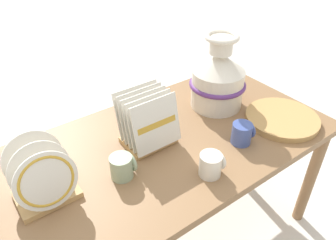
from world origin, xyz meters
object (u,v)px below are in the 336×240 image
object	(u,v)px
dish_rack_round_plates	(44,181)
mug_sage_glaze	(123,166)
dish_rack_square_plates	(148,124)
mug_cream_glaze	(211,164)
wicker_charger_stack	(282,119)
mug_cobalt_glaze	(242,133)
ceramic_vase	(218,78)

from	to	relation	value
dish_rack_round_plates	mug_sage_glaze	size ratio (longest dim) A/B	2.46
dish_rack_square_plates	mug_cream_glaze	world-z (taller)	dish_rack_square_plates
dish_rack_square_plates	mug_cream_glaze	size ratio (longest dim) A/B	2.51
dish_rack_round_plates	mug_cream_glaze	xyz separation A→B (m)	(0.53, -0.24, -0.04)
wicker_charger_stack	mug_cobalt_glaze	xyz separation A→B (m)	(-0.26, 0.00, 0.03)
ceramic_vase	wicker_charger_stack	distance (m)	0.35
dish_rack_round_plates	dish_rack_square_plates	size ratio (longest dim) A/B	0.98
wicker_charger_stack	mug_cream_glaze	bearing A→B (deg)	-173.13
dish_rack_square_plates	wicker_charger_stack	xyz separation A→B (m)	(0.58, -0.24, -0.08)
mug_cobalt_glaze	mug_sage_glaze	distance (m)	0.52
dish_rack_square_plates	mug_cream_glaze	bearing A→B (deg)	-74.16
ceramic_vase	mug_cream_glaze	world-z (taller)	ceramic_vase
dish_rack_round_plates	wicker_charger_stack	distance (m)	1.05
dish_rack_square_plates	wicker_charger_stack	world-z (taller)	dish_rack_square_plates
ceramic_vase	dish_rack_square_plates	size ratio (longest dim) A/B	1.56
ceramic_vase	mug_cream_glaze	bearing A→B (deg)	-135.22
dish_rack_round_plates	mug_sage_glaze	world-z (taller)	dish_rack_round_plates
mug_cobalt_glaze	mug_sage_glaze	world-z (taller)	same
ceramic_vase	dish_rack_square_plates	world-z (taller)	ceramic_vase
ceramic_vase	dish_rack_round_plates	world-z (taller)	ceramic_vase
dish_rack_round_plates	wicker_charger_stack	size ratio (longest dim) A/B	0.68
ceramic_vase	mug_cream_glaze	distance (m)	0.50
dish_rack_square_plates	wicker_charger_stack	size ratio (longest dim) A/B	0.69
dish_rack_round_plates	wicker_charger_stack	world-z (taller)	dish_rack_round_plates
dish_rack_round_plates	ceramic_vase	bearing A→B (deg)	6.68
ceramic_vase	wicker_charger_stack	size ratio (longest dim) A/B	1.08
ceramic_vase	dish_rack_square_plates	distance (m)	0.44
ceramic_vase	mug_sage_glaze	distance (m)	0.65
mug_cream_glaze	mug_sage_glaze	bearing A→B (deg)	145.73
mug_cream_glaze	mug_sage_glaze	distance (m)	0.33
mug_cream_glaze	wicker_charger_stack	bearing A→B (deg)	6.87
ceramic_vase	mug_cobalt_glaze	bearing A→B (deg)	-112.22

